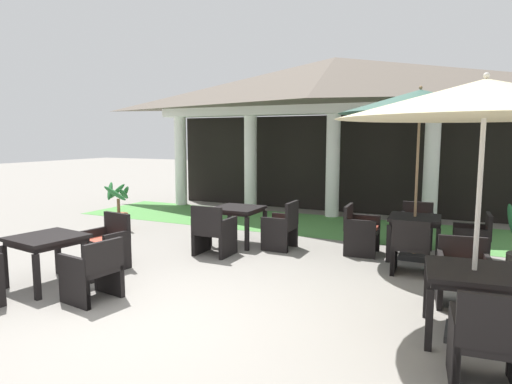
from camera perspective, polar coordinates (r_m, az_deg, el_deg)
ground_plane at (r=5.50m, az=-13.60°, el=-15.68°), size 60.00×60.00×0.00m
background_pavilion at (r=11.99m, az=10.13°, el=12.30°), size 10.89×3.01×4.12m
lawn_strip at (r=10.81m, az=7.75°, el=-4.19°), size 12.69×2.67×0.01m
patio_table_near_foreground at (r=6.97m, az=-25.22°, el=-5.92°), size 0.99×0.99×0.72m
patio_chair_near_foreground_east at (r=6.19m, az=-20.13°, el=-9.44°), size 0.64×0.66×0.81m
patio_chair_near_foreground_north at (r=7.58m, az=-18.44°, el=-6.27°), size 0.67×0.59×0.88m
patio_table_mid_left at (r=8.76m, az=-2.36°, el=-2.62°), size 0.89×0.89×0.73m
patio_chair_mid_left_east at (r=8.41m, az=3.31°, el=-4.54°), size 0.54×0.59×0.91m
patio_chair_mid_left_south at (r=8.00m, az=-5.50°, el=-5.10°), size 0.63×0.59×0.91m
patio_table_mid_right at (r=5.21m, az=26.15°, el=-10.00°), size 1.03×1.03×0.74m
patio_umbrella_mid_right at (r=5.01m, az=27.31°, el=10.42°), size 2.93×2.93×2.74m
patio_chair_mid_right_south at (r=4.37m, az=27.50°, el=-16.80°), size 0.62×0.63×0.90m
patio_chair_mid_right_north at (r=6.22m, az=24.99°, el=-9.52°), size 0.65×0.61×0.84m
patio_table_far_back at (r=8.15m, az=19.69°, el=-3.72°), size 0.89×0.89×0.75m
patio_umbrella_far_back at (r=8.03m, az=20.31°, el=10.72°), size 2.71×2.71×2.95m
patio_chair_far_back_east at (r=8.20m, az=26.08°, el=-5.58°), size 0.58×0.61×0.87m
patio_chair_far_back_west at (r=8.28m, az=13.21°, el=-4.89°), size 0.60×0.65×0.88m
patio_chair_far_back_south at (r=7.29m, az=19.24°, el=-6.74°), size 0.59×0.60×0.87m
patio_chair_far_back_north at (r=9.10m, az=19.92°, el=-4.14°), size 0.61×0.52×0.85m
potted_palm_left_edge at (r=10.56m, az=-17.19°, el=-2.66°), size 0.66×0.66×1.11m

